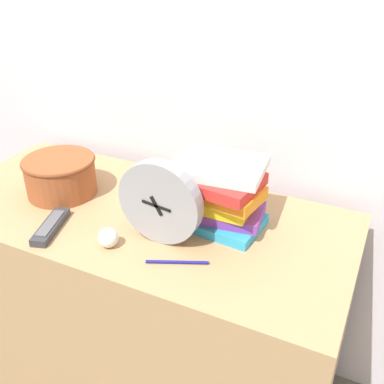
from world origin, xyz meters
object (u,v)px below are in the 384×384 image
desk_clock (160,203)px  tv_remote (51,226)px  crumpled_paper_ball (108,238)px  pen (177,262)px  book_stack (221,194)px  basket (60,174)px

desk_clock → tv_remote: size_ratio=1.30×
crumpled_paper_ball → pen: bearing=3.7°
book_stack → crumpled_paper_ball: book_stack is taller
tv_remote → pen: size_ratio=1.21×
desk_clock → pen: (0.08, -0.07, -0.11)m
tv_remote → pen: (0.37, 0.02, -0.01)m
crumpled_paper_ball → basket: bearing=149.6°
tv_remote → crumpled_paper_ball: 0.18m
desk_clock → crumpled_paper_ball: (-0.10, -0.08, -0.08)m
desk_clock → tv_remote: (-0.29, -0.09, -0.10)m
book_stack → crumpled_paper_ball: size_ratio=4.97×
basket → tv_remote: bearing=-58.9°
desk_clock → tv_remote: desk_clock is taller
book_stack → tv_remote: bearing=-151.5°
tv_remote → basket: bearing=121.1°
tv_remote → desk_clock: bearing=17.0°
book_stack → basket: 0.50m
desk_clock → book_stack: size_ratio=0.87×
desk_clock → basket: bearing=167.6°
book_stack → desk_clock: bearing=-130.8°
book_stack → tv_remote: 0.46m
book_stack → basket: (-0.50, -0.04, -0.03)m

